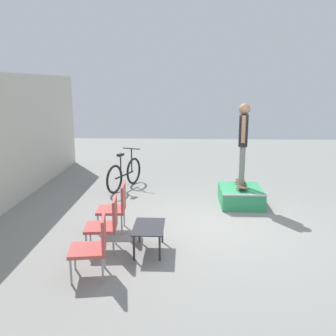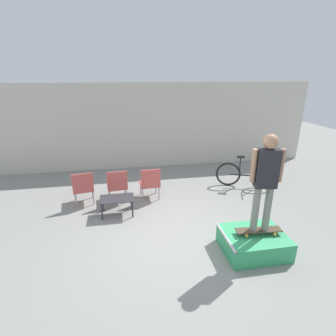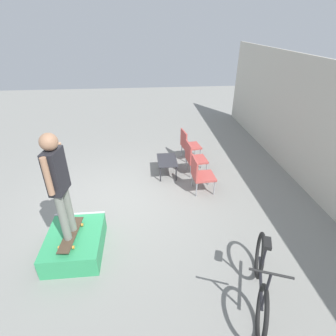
% 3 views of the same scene
% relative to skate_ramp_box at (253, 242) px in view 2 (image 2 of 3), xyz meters
% --- Properties ---
extents(ground_plane, '(24.00, 24.00, 0.00)m').
position_rel_skate_ramp_box_xyz_m(ground_plane, '(-1.44, 0.70, -0.20)').
color(ground_plane, gray).
extents(house_wall_back, '(12.00, 0.06, 3.00)m').
position_rel_skate_ramp_box_xyz_m(house_wall_back, '(-1.44, 5.27, 1.30)').
color(house_wall_back, beige).
rests_on(house_wall_back, ground_plane).
extents(skate_ramp_box, '(1.20, 0.95, 0.41)m').
position_rel_skate_ramp_box_xyz_m(skate_ramp_box, '(0.00, 0.00, 0.00)').
color(skate_ramp_box, '#339E60').
rests_on(skate_ramp_box, ground_plane).
extents(skateboard_on_ramp, '(0.89, 0.31, 0.07)m').
position_rel_skate_ramp_box_xyz_m(skateboard_on_ramp, '(0.07, -0.01, 0.28)').
color(skateboard_on_ramp, '#473828').
rests_on(skateboard_on_ramp, skate_ramp_box).
extents(person_skater, '(0.56, 0.26, 1.85)m').
position_rel_skate_ramp_box_xyz_m(person_skater, '(0.07, -0.01, 1.39)').
color(person_skater, gray).
rests_on(person_skater, skateboard_on_ramp).
extents(coffee_table, '(0.81, 0.51, 0.44)m').
position_rel_skate_ramp_box_xyz_m(coffee_table, '(-2.60, 1.90, 0.19)').
color(coffee_table, '#2D2D33').
rests_on(coffee_table, ground_plane).
extents(patio_chair_left, '(0.60, 0.60, 0.91)m').
position_rel_skate_ramp_box_xyz_m(patio_chair_left, '(-3.47, 2.61, 0.30)').
color(patio_chair_left, '#99999E').
rests_on(patio_chair_left, ground_plane).
extents(patio_chair_center, '(0.57, 0.57, 0.91)m').
position_rel_skate_ramp_box_xyz_m(patio_chair_center, '(-2.59, 2.61, 0.30)').
color(patio_chair_center, '#99999E').
rests_on(patio_chair_center, ground_plane).
extents(patio_chair_right, '(0.55, 0.55, 0.91)m').
position_rel_skate_ramp_box_xyz_m(patio_chair_right, '(-1.72, 2.61, 0.30)').
color(patio_chair_right, '#99999E').
rests_on(patio_chair_right, ground_plane).
extents(bicycle, '(1.66, 0.74, 1.04)m').
position_rel_skate_ramp_box_xyz_m(bicycle, '(1.21, 2.92, 0.20)').
color(bicycle, black).
rests_on(bicycle, ground_plane).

